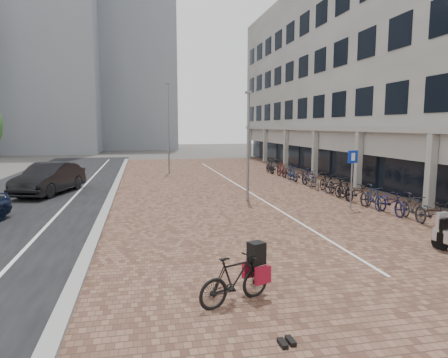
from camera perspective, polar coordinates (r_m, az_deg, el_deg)
ground at (r=12.35m, az=5.70°, el=-9.58°), size 140.00×140.00×0.00m
plaza_brick at (r=24.19m, az=1.77°, el=-1.09°), size 14.50×42.00×0.04m
street_asphalt at (r=24.16m, az=-24.52°, el=-1.79°), size 8.00×50.00×0.03m
curb at (r=23.58m, az=-15.26°, el=-1.43°), size 0.35×42.00×0.14m
lane_line at (r=23.79m, az=-19.83°, el=-1.65°), size 0.12×44.00×0.00m
parking_line at (r=24.23m, az=2.24°, el=-1.02°), size 0.10×30.00×0.00m
office_building at (r=32.24m, az=20.13°, el=15.66°), size 8.40×40.00×15.00m
bg_towers at (r=62.03m, az=-22.45°, el=16.55°), size 33.00×23.00×32.00m
car_dark at (r=23.48m, az=-23.48°, el=0.07°), size 3.20×5.37×1.67m
hero_bike at (r=8.44m, az=1.58°, el=-13.93°), size 1.77×1.11×1.21m
shoes at (r=7.26m, az=8.93°, el=-22.07°), size 0.38×0.32×0.09m
parking_sign at (r=18.16m, az=17.68°, el=1.24°), size 0.53×0.19×2.59m
lamp_near at (r=19.36m, az=3.42°, el=4.46°), size 0.12×0.12×5.19m
lamp_far at (r=30.76m, az=-7.88°, el=7.02°), size 0.12×0.12×6.80m
bike_row at (r=23.83m, az=12.98°, el=-0.17°), size 1.28×20.41×1.05m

